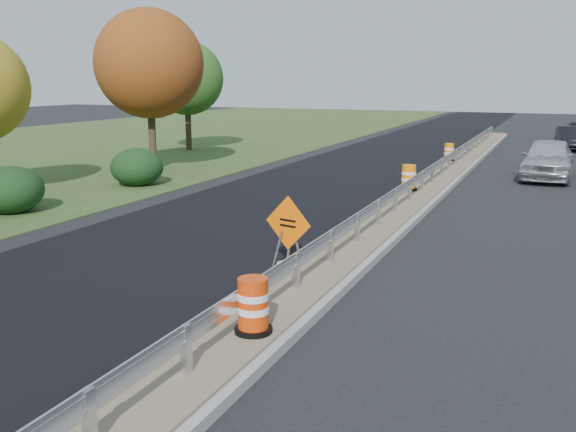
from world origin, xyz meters
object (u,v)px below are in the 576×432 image
at_px(caution_sign, 288,251).
at_px(barrel_median_far, 449,152).
at_px(barrel_median_mid, 409,178).
at_px(barrel_median_near, 253,307).
at_px(car_silver, 548,159).
at_px(car_dark_mid, 570,138).

distance_m(caution_sign, barrel_median_far, 19.49).
distance_m(caution_sign, barrel_median_mid, 10.14).
distance_m(barrel_median_near, car_silver, 21.12).
bearing_deg(car_dark_mid, caution_sign, -105.92).
bearing_deg(barrel_median_near, barrel_median_mid, 92.73).
xyz_separation_m(barrel_median_near, barrel_median_far, (-0.76, 23.60, -0.03)).
bearing_deg(barrel_median_far, car_dark_mid, 61.12).
xyz_separation_m(barrel_median_mid, car_silver, (4.55, 6.53, 0.18)).
bearing_deg(caution_sign, car_dark_mid, 92.62).
relative_size(caution_sign, barrel_median_far, 2.00).
height_order(barrel_median_near, car_silver, car_silver).
bearing_deg(car_dark_mid, barrel_median_near, -102.67).
bearing_deg(barrel_median_far, caution_sign, -91.12).
bearing_deg(car_silver, caution_sign, -104.96).
bearing_deg(barrel_median_mid, barrel_median_near, -87.27).
height_order(caution_sign, car_silver, car_silver).
relative_size(barrel_median_far, car_silver, 0.17).
xyz_separation_m(caution_sign, car_silver, (5.01, 16.66, 0.43)).
xyz_separation_m(car_silver, car_dark_mid, (0.92, 12.90, -0.17)).
xyz_separation_m(barrel_median_far, car_dark_mid, (5.55, 10.06, 0.06)).
xyz_separation_m(barrel_median_near, barrel_median_mid, (-0.68, 14.24, 0.01)).
height_order(barrel_median_far, car_silver, car_silver).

